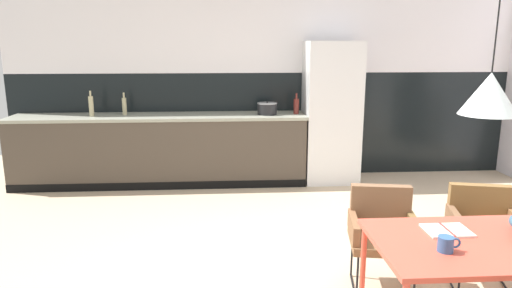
# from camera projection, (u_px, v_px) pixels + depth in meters

# --- Properties ---
(back_wall_splashback_dark) EXTENTS (6.96, 0.12, 1.43)m
(back_wall_splashback_dark) POSITION_uv_depth(u_px,v_px,m) (268.00, 124.00, 6.40)
(back_wall_splashback_dark) COLOR black
(back_wall_splashback_dark) RESTS_ON ground
(back_wall_panel_upper) EXTENTS (6.96, 0.12, 1.43)m
(back_wall_panel_upper) POSITION_uv_depth(u_px,v_px,m) (268.00, 18.00, 6.09)
(back_wall_panel_upper) COLOR white
(back_wall_panel_upper) RESTS_ON back_wall_splashback_dark
(kitchen_counter) EXTENTS (3.80, 0.63, 0.91)m
(kitchen_counter) POSITION_uv_depth(u_px,v_px,m) (161.00, 149.00, 6.01)
(kitchen_counter) COLOR #453C32
(kitchen_counter) RESTS_ON ground
(refrigerator_column) EXTENTS (0.70, 0.60, 1.86)m
(refrigerator_column) POSITION_uv_depth(u_px,v_px,m) (331.00, 112.00, 6.05)
(refrigerator_column) COLOR silver
(refrigerator_column) RESTS_ON ground
(armchair_facing_counter) EXTENTS (0.55, 0.54, 0.77)m
(armchair_facing_counter) POSITION_uv_depth(u_px,v_px,m) (382.00, 226.00, 3.44)
(armchair_facing_counter) COLOR brown
(armchair_facing_counter) RESTS_ON ground
(armchair_head_of_table) EXTENTS (0.57, 0.56, 0.76)m
(armchair_head_of_table) POSITION_uv_depth(u_px,v_px,m) (483.00, 222.00, 3.46)
(armchair_head_of_table) COLOR brown
(armchair_head_of_table) RESTS_ON ground
(open_book) EXTENTS (0.26, 0.20, 0.02)m
(open_book) POSITION_uv_depth(u_px,v_px,m) (447.00, 230.00, 2.72)
(open_book) COLOR white
(open_book) RESTS_ON dining_table
(mug_wide_latte) EXTENTS (0.13, 0.08, 0.08)m
(mug_wide_latte) POSITION_uv_depth(u_px,v_px,m) (446.00, 244.00, 2.45)
(mug_wide_latte) COLOR #335B93
(mug_wide_latte) RESTS_ON dining_table
(cooking_pot) EXTENTS (0.26, 0.26, 0.18)m
(cooking_pot) POSITION_uv_depth(u_px,v_px,m) (267.00, 109.00, 5.97)
(cooking_pot) COLOR black
(cooking_pot) RESTS_ON kitchen_counter
(bottle_oil_tall) EXTENTS (0.06, 0.06, 0.29)m
(bottle_oil_tall) POSITION_uv_depth(u_px,v_px,m) (124.00, 106.00, 5.93)
(bottle_oil_tall) COLOR tan
(bottle_oil_tall) RESTS_ON kitchen_counter
(bottle_vinegar_dark) EXTENTS (0.06, 0.06, 0.33)m
(bottle_vinegar_dark) POSITION_uv_depth(u_px,v_px,m) (91.00, 106.00, 5.80)
(bottle_vinegar_dark) COLOR tan
(bottle_vinegar_dark) RESTS_ON kitchen_counter
(bottle_wine_green) EXTENTS (0.07, 0.07, 0.27)m
(bottle_wine_green) POSITION_uv_depth(u_px,v_px,m) (296.00, 106.00, 6.01)
(bottle_wine_green) COLOR maroon
(bottle_wine_green) RESTS_ON kitchen_counter
(pendant_lamp_over_table_near) EXTENTS (0.30, 0.30, 1.34)m
(pendant_lamp_over_table_near) POSITION_uv_depth(u_px,v_px,m) (490.00, 93.00, 2.36)
(pendant_lamp_over_table_near) COLOR black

